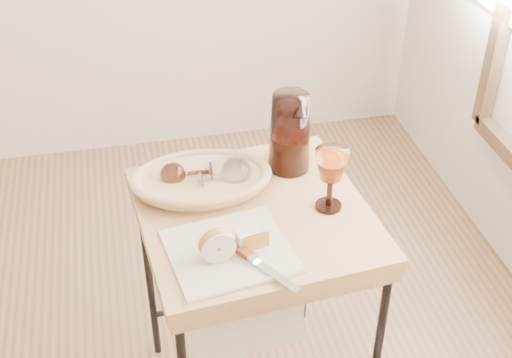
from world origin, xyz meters
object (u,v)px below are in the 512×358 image
object	(u,v)px
table_knife	(257,261)
goblet_lying_b	(221,175)
bread_basket	(201,182)
side_table	(255,311)
tea_towel	(229,250)
pitcher	(290,132)
wine_goblet	(330,179)
goblet_lying_a	(189,173)
apple_half	(217,243)

from	to	relation	value
table_knife	goblet_lying_b	bearing A→B (deg)	154.05
bread_basket	side_table	bearing A→B (deg)	-43.82
tea_towel	pitcher	bearing A→B (deg)	45.61
bread_basket	wine_goblet	xyz separation A→B (m)	(0.32, -0.15, 0.07)
bread_basket	goblet_lying_a	world-z (taller)	goblet_lying_a
table_knife	bread_basket	bearing A→B (deg)	162.18
pitcher	table_knife	world-z (taller)	pitcher
tea_towel	wine_goblet	world-z (taller)	wine_goblet
bread_basket	table_knife	world-z (taller)	bread_basket
goblet_lying_a	table_knife	bearing A→B (deg)	111.14
tea_towel	apple_half	distance (m)	0.06
goblet_lying_b	side_table	bearing A→B (deg)	-65.74
pitcher	table_knife	bearing A→B (deg)	-97.62
tea_towel	bread_basket	size ratio (longest dim) A/B	0.86
side_table	wine_goblet	distance (m)	0.52
bread_basket	table_knife	size ratio (longest dim) A/B	1.39
tea_towel	apple_half	xyz separation A→B (m)	(-0.03, -0.02, 0.05)
goblet_lying_a	goblet_lying_b	bearing A→B (deg)	159.48
bread_basket	apple_half	xyz separation A→B (m)	(-0.01, -0.29, 0.02)
wine_goblet	table_knife	distance (m)	0.31
goblet_lying_b	wine_goblet	bearing A→B (deg)	-35.69
wine_goblet	side_table	bearing A→B (deg)	172.69
wine_goblet	table_knife	xyz separation A→B (m)	(-0.24, -0.19, -0.08)
goblet_lying_a	side_table	bearing A→B (deg)	140.32
side_table	wine_goblet	bearing A→B (deg)	-7.31
tea_towel	side_table	bearing A→B (deg)	48.10
apple_half	table_knife	world-z (taller)	apple_half
side_table	goblet_lying_b	distance (m)	0.46
tea_towel	apple_half	world-z (taller)	apple_half
pitcher	side_table	bearing A→B (deg)	-110.61
bread_basket	pitcher	world-z (taller)	pitcher
side_table	pitcher	size ratio (longest dim) A/B	2.78
table_knife	pitcher	bearing A→B (deg)	123.49
goblet_lying_b	apple_half	world-z (taller)	goblet_lying_b
side_table	pitcher	world-z (taller)	pitcher
tea_towel	apple_half	bearing A→B (deg)	-157.86
pitcher	apple_half	world-z (taller)	pitcher
bread_basket	wine_goblet	world-z (taller)	wine_goblet
bread_basket	tea_towel	bearing A→B (deg)	-82.05
pitcher	apple_half	distance (m)	0.45
apple_half	tea_towel	bearing A→B (deg)	24.83
pitcher	wine_goblet	bearing A→B (deg)	-57.67
bread_basket	goblet_lying_b	distance (m)	0.06
goblet_lying_b	bread_basket	bearing A→B (deg)	148.53
side_table	table_knife	bearing A→B (deg)	-100.59
apple_half	wine_goblet	bearing A→B (deg)	17.15
bread_basket	apple_half	world-z (taller)	apple_half
tea_towel	pitcher	distance (m)	0.42
apple_half	table_knife	distance (m)	0.11
bread_basket	goblet_lying_b	size ratio (longest dim) A/B	2.53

